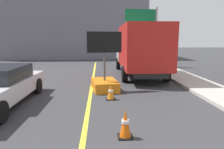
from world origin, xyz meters
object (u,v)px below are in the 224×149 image
object	(u,v)px
box_truck	(139,49)
highway_guide_sign	(147,26)
traffic_cone_far_lane	(111,92)
traffic_cone_mid_lane	(125,124)
arrow_board_trailer	(105,80)

from	to	relation	value
box_truck	highway_guide_sign	world-z (taller)	highway_guide_sign
box_truck	traffic_cone_far_lane	world-z (taller)	box_truck
traffic_cone_mid_lane	traffic_cone_far_lane	size ratio (longest dim) A/B	1.19
highway_guide_sign	traffic_cone_far_lane	world-z (taller)	highway_guide_sign
highway_guide_sign	traffic_cone_mid_lane	distance (m)	13.95
box_truck	traffic_cone_mid_lane	world-z (taller)	box_truck
box_truck	highway_guide_sign	xyz separation A→B (m)	(1.44, 4.34, 1.67)
arrow_board_trailer	box_truck	world-z (taller)	box_truck
traffic_cone_far_lane	traffic_cone_mid_lane	bearing A→B (deg)	-86.85
traffic_cone_far_lane	box_truck	bearing A→B (deg)	68.64
highway_guide_sign	traffic_cone_mid_lane	bearing A→B (deg)	-104.57
traffic_cone_mid_lane	arrow_board_trailer	bearing A→B (deg)	94.44
traffic_cone_mid_lane	traffic_cone_far_lane	world-z (taller)	traffic_cone_mid_lane
arrow_board_trailer	highway_guide_sign	size ratio (longest dim) A/B	0.54
traffic_cone_mid_lane	box_truck	bearing A→B (deg)	77.33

